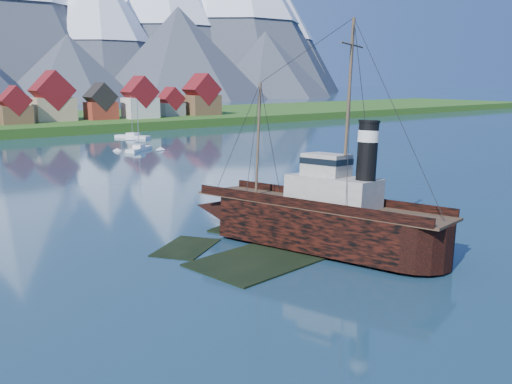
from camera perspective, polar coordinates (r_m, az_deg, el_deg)
ground at (r=62.64m, az=2.98°, el=-5.42°), size 1400.00×1400.00×0.00m
shoal at (r=65.41m, az=2.94°, el=-5.00°), size 31.71×21.24×1.14m
tugboat_wreck at (r=62.70m, az=5.22°, el=-2.42°), size 7.42×31.97×25.33m
sailboat_d at (r=145.08m, az=-11.62°, el=4.18°), size 9.27×7.83×13.32m
sailboat_e at (r=175.77m, az=-12.24°, el=5.39°), size 7.84×11.21×13.03m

